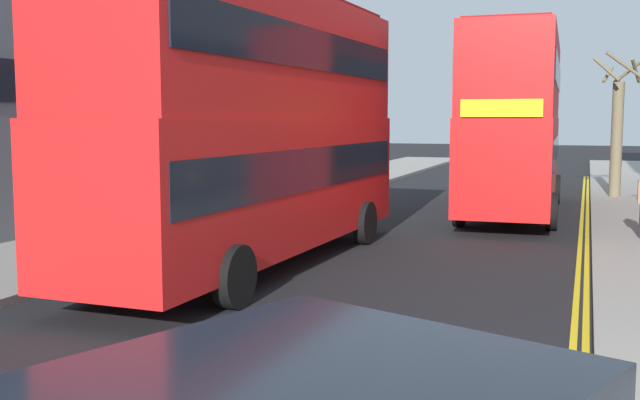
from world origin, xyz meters
TOP-DOWN VIEW (x-y plane):
  - sidewalk_left at (-6.50, 16.00)m, footprint 4.00×80.00m
  - kerb_line_outer at (4.40, 14.00)m, footprint 0.10×56.00m
  - kerb_line_inner at (4.24, 14.00)m, footprint 0.10×56.00m
  - double_decker_bus_away at (-2.06, 14.32)m, footprint 3.07×10.88m
  - double_decker_bus_oncoming at (2.14, 24.83)m, footprint 2.98×10.86m
  - street_tree_mid at (5.34, 30.33)m, footprint 1.89×1.73m

SIDE VIEW (x-z plane):
  - kerb_line_outer at x=4.40m, z-range 0.00..0.01m
  - kerb_line_inner at x=4.24m, z-range 0.00..0.01m
  - sidewalk_left at x=-6.50m, z-range 0.00..0.14m
  - street_tree_mid at x=5.34m, z-range -0.09..5.20m
  - double_decker_bus_away at x=-2.06m, z-range 0.21..5.85m
  - double_decker_bus_oncoming at x=2.14m, z-range 0.21..5.85m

